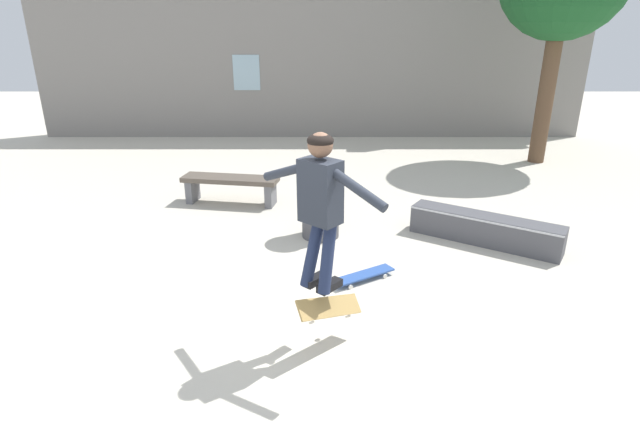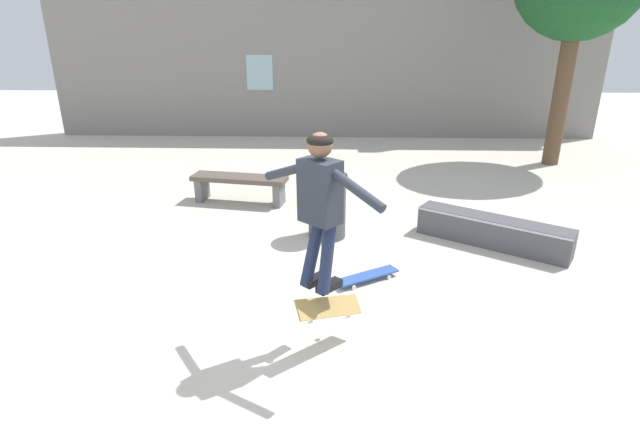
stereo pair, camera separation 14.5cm
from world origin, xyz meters
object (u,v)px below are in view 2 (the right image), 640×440
park_bench (240,183)px  skateboard_flipping (329,307)px  skate_ledge (492,231)px  trash_bin (327,204)px  skater (320,199)px  skateboard_resting (367,276)px

park_bench → skateboard_flipping: bearing=-59.2°
skate_ledge → trash_bin: (-2.29, 0.23, 0.29)m
skater → skateboard_resting: size_ratio=1.79×
skate_ledge → skateboard_flipping: bearing=-98.9°
park_bench → trash_bin: trash_bin is taller
trash_bin → skateboard_resting: size_ratio=1.17×
trash_bin → skateboard_resting: 1.51m
park_bench → skater: size_ratio=1.19×
skateboard_resting → park_bench: bearing=94.1°
park_bench → skateboard_flipping: 4.44m
trash_bin → skateboard_flipping: size_ratio=1.47×
skater → skateboard_flipping: 1.04m
skateboard_resting → skate_ledge: bearing=0.5°
skateboard_flipping → skate_ledge: bearing=5.9°
skateboard_flipping → skateboard_resting: 1.45m
skateboard_flipping → park_bench: bearing=69.1°
trash_bin → skateboard_resting: bearing=-69.4°
park_bench → skateboard_flipping: size_ratio=2.66×
skate_ledge → skater: size_ratio=1.38×
skate_ledge → skateboard_resting: size_ratio=2.46×
skate_ledge → skateboard_flipping: skateboard_flipping is taller
park_bench → skateboard_resting: 3.48m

